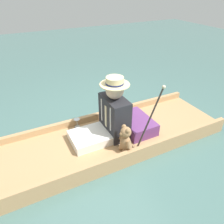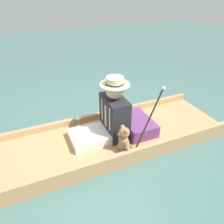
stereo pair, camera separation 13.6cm
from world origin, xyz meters
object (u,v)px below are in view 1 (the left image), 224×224
at_px(wine_glass, 77,121).
at_px(walking_cane, 152,114).
at_px(seated_person, 109,117).
at_px(teddy_bear, 125,140).

xyz_separation_m(wine_glass, walking_cane, (-0.78, -0.66, 0.37)).
distance_m(wine_glass, walking_cane, 1.09).
relative_size(seated_person, wine_glass, 6.28).
height_order(seated_person, walking_cane, seated_person).
height_order(seated_person, wine_glass, seated_person).
bearing_deg(wine_glass, walking_cane, -139.85).
distance_m(teddy_bear, wine_glass, 0.81).
relative_size(seated_person, teddy_bear, 2.28).
relative_size(seated_person, walking_cane, 1.01).
distance_m(seated_person, teddy_bear, 0.38).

